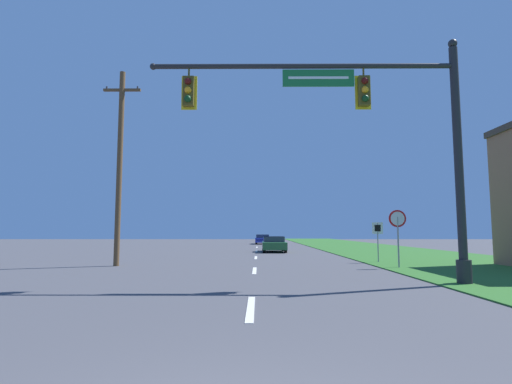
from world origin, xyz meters
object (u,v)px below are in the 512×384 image
Objects in this scene: far_car at (263,239)px; car_ahead at (274,244)px; signal_mast at (379,131)px; route_sign_post at (378,233)px; stop_sign at (398,225)px; utility_pole_near at (120,163)px.

car_ahead is at bearing -87.93° from far_car.
route_sign_post is (2.41, 8.58, -3.20)m from signal_mast.
car_ahead is (-2.57, 19.35, -4.12)m from signal_mast.
far_car is 30.87m from route_sign_post.
signal_mast is at bearing -85.18° from far_car.
signal_mast is 3.97× the size of stop_sign.
car_ahead is 1.76× the size of stop_sign.
far_car is at bearing 99.52° from stop_sign.
far_car is at bearing 77.62° from utility_pole_near.
utility_pole_near reaches higher than far_car.
stop_sign is (2.34, 5.36, -2.86)m from signal_mast.
stop_sign is at bearing -70.62° from car_ahead.
car_ahead is 14.88m from stop_sign.
signal_mast is at bearing -113.62° from stop_sign.
signal_mast is at bearing -82.42° from car_ahead.
signal_mast reaches higher than route_sign_post.
car_ahead is at bearing 114.84° from route_sign_post.
car_ahead is 2.17× the size of route_sign_post.
far_car is (-3.28, 38.91, -4.12)m from signal_mast.
stop_sign is at bearing -91.15° from route_sign_post.
far_car is 2.23× the size of route_sign_post.
route_sign_post is 0.22× the size of utility_pole_near.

